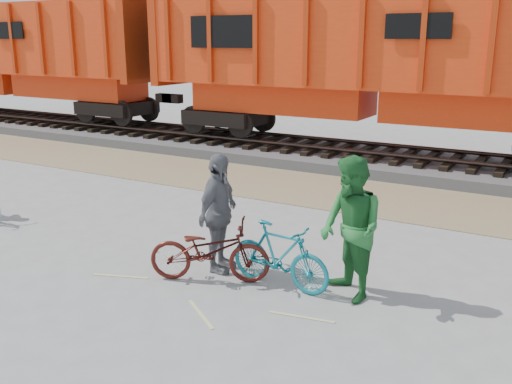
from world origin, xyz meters
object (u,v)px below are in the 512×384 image
at_px(person_man, 351,229).
at_px(bicycle_teal, 280,256).
at_px(bicycle_maroon, 210,251).
at_px(person_woman, 218,214).
at_px(hopper_car_center, 380,59).
at_px(hopper_car_left, 21,52).

bearing_deg(person_man, bicycle_teal, -129.52).
relative_size(bicycle_maroon, person_woman, 0.97).
height_order(hopper_car_center, bicycle_teal, hopper_car_center).
height_order(bicycle_teal, bicycle_maroon, bicycle_teal).
bearing_deg(person_woman, hopper_car_center, -3.90).
distance_m(hopper_car_center, bicycle_teal, 9.38).
height_order(hopper_car_left, hopper_car_center, same).
xyz_separation_m(hopper_car_left, bicycle_teal, (16.56, -8.90, -2.52)).
bearing_deg(hopper_car_center, bicycle_teal, -80.04).
height_order(hopper_car_center, bicycle_maroon, hopper_car_center).
relative_size(hopper_car_center, person_man, 6.91).
relative_size(hopper_car_center, bicycle_teal, 8.57).
distance_m(bicycle_teal, bicycle_maroon, 1.07).
bearing_deg(person_man, bicycle_maroon, -126.45).
height_order(hopper_car_center, person_woman, hopper_car_center).
bearing_deg(hopper_car_center, person_woman, -87.11).
relative_size(hopper_car_center, bicycle_maroon, 7.71).
bearing_deg(person_man, hopper_car_left, -167.19).
relative_size(hopper_car_left, bicycle_teal, 8.57).
xyz_separation_m(bicycle_teal, person_man, (1.00, 0.20, 0.52)).
relative_size(bicycle_teal, person_woman, 0.87).
relative_size(hopper_car_left, hopper_car_center, 1.00).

